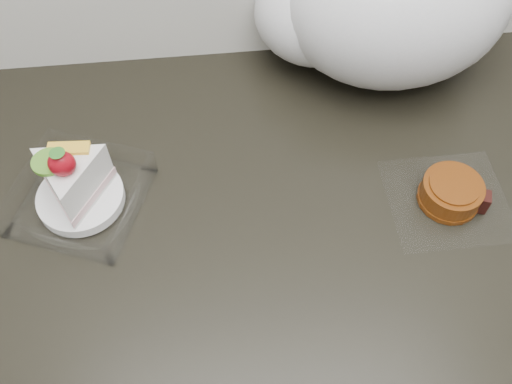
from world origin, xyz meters
name	(u,v)px	position (x,y,z in m)	size (l,w,h in m)	color
counter	(289,316)	(0.00, 1.69, 0.45)	(2.04, 0.64, 0.90)	black
cake_tray	(77,189)	(-0.32, 1.71, 0.93)	(0.21, 0.21, 0.13)	white
mooncake_wrap	(451,194)	(0.20, 1.66, 0.92)	(0.17, 0.16, 0.04)	white
plastic_bag	(381,2)	(0.15, 1.95, 1.03)	(0.40, 0.28, 0.32)	white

